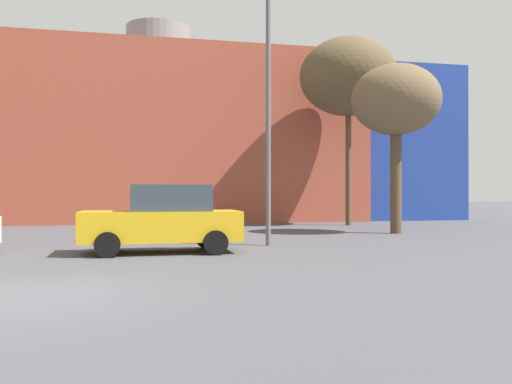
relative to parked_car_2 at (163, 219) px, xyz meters
name	(u,v)px	position (x,y,z in m)	size (l,w,h in m)	color
ground_plane	(24,297)	(-2.56, -6.24, -0.95)	(200.00, 200.00, 0.00)	#47474C
building_backdrop	(158,140)	(0.79, 19.68, 4.16)	(38.34, 10.13, 12.26)	#9E4733
parked_car_2	(163,219)	(0.00, 0.00, 0.00)	(4.41, 2.16, 1.91)	gold
bare_tree_1	(348,77)	(10.34, 11.51, 6.90)	(5.16, 5.16, 9.94)	brown
bare_tree_2	(396,101)	(9.96, 5.44, 4.60)	(3.73, 3.73, 7.12)	brown
street_lamp	(268,91)	(3.41, 1.41, 4.01)	(0.80, 0.24, 8.84)	#59595E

